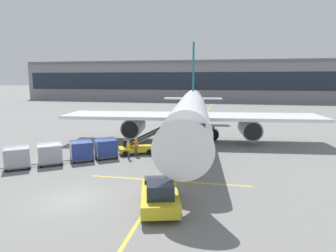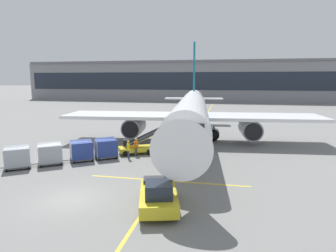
% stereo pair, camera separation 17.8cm
% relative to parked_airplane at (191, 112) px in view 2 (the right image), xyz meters
% --- Properties ---
extents(ground_plane, '(600.00, 600.00, 0.00)m').
position_rel_parked_airplane_xyz_m(ground_plane, '(-5.20, -18.64, -3.54)').
color(ground_plane, slate).
extents(parked_airplane, '(30.46, 39.67, 13.38)m').
position_rel_parked_airplane_xyz_m(parked_airplane, '(0.00, 0.00, 0.00)').
color(parked_airplane, white).
rests_on(parked_airplane, ground).
extents(belt_loader, '(5.29, 3.66, 2.93)m').
position_rel_parked_airplane_xyz_m(belt_loader, '(-4.46, -6.76, -2.68)').
color(belt_loader, gold).
rests_on(belt_loader, ground).
extents(baggage_cart_lead, '(2.67, 2.47, 1.91)m').
position_rel_parked_airplane_xyz_m(baggage_cart_lead, '(-6.99, -9.01, -2.54)').
color(baggage_cart_lead, '#515156').
rests_on(baggage_cart_lead, ground).
extents(baggage_cart_second, '(2.67, 2.47, 1.91)m').
position_rel_parked_airplane_xyz_m(baggage_cart_second, '(-8.79, -10.35, -2.54)').
color(baggage_cart_second, '#515156').
rests_on(baggage_cart_second, ground).
extents(baggage_cart_third, '(2.67, 2.47, 1.91)m').
position_rel_parked_airplane_xyz_m(baggage_cart_third, '(-10.91, -12.02, -2.54)').
color(baggage_cart_third, '#515156').
rests_on(baggage_cart_third, ground).
extents(baggage_cart_fourth, '(2.67, 2.47, 1.91)m').
position_rel_parked_airplane_xyz_m(baggage_cart_fourth, '(-12.93, -13.62, -2.54)').
color(baggage_cart_fourth, '#515156').
rests_on(baggage_cart_fourth, ground).
extents(pushback_tug, '(3.16, 4.79, 1.83)m').
position_rel_parked_airplane_xyz_m(pushback_tug, '(0.50, -18.83, -2.71)').
color(pushback_tug, gold).
rests_on(pushback_tug, ground).
extents(ground_crew_by_loader, '(0.44, 0.44, 1.74)m').
position_rel_parked_airplane_xyz_m(ground_crew_by_loader, '(-6.95, -9.25, -2.54)').
color(ground_crew_by_loader, '#333847').
rests_on(ground_crew_by_loader, ground).
extents(ground_crew_by_carts, '(0.36, 0.54, 1.74)m').
position_rel_parked_airplane_xyz_m(ground_crew_by_carts, '(-4.42, -7.68, -2.54)').
color(ground_crew_by_carts, '#514C42').
rests_on(ground_crew_by_carts, ground).
extents(ground_crew_marshaller, '(0.39, 0.52, 1.74)m').
position_rel_parked_airplane_xyz_m(ground_crew_marshaller, '(-4.80, -8.87, -2.54)').
color(ground_crew_marshaller, '#333847').
rests_on(ground_crew_marshaller, ground).
extents(safety_cone_engine_keepout, '(0.66, 0.66, 0.75)m').
position_rel_parked_airplane_xyz_m(safety_cone_engine_keepout, '(-6.63, -4.23, -3.17)').
color(safety_cone_engine_keepout, black).
rests_on(safety_cone_engine_keepout, ground).
extents(apron_guidance_line_lead_in, '(0.20, 110.00, 0.01)m').
position_rel_parked_airplane_xyz_m(apron_guidance_line_lead_in, '(-0.27, -0.71, -3.53)').
color(apron_guidance_line_lead_in, yellow).
rests_on(apron_guidance_line_lead_in, ground).
extents(apron_guidance_line_stop_bar, '(12.00, 0.20, 0.01)m').
position_rel_parked_airplane_xyz_m(apron_guidance_line_stop_bar, '(0.07, -14.12, -3.53)').
color(apron_guidance_line_stop_bar, yellow).
rests_on(apron_guidance_line_stop_bar, ground).
extents(terminal_building, '(111.17, 17.39, 13.67)m').
position_rel_parked_airplane_xyz_m(terminal_building, '(-12.56, 71.85, 3.25)').
color(terminal_building, gray).
rests_on(terminal_building, ground).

